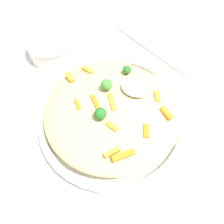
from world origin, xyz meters
TOP-DOWN VIEW (x-y plane):
  - ground_plane at (0.00, 0.00)m, footprint 2.40×2.40m
  - serving_bowl at (0.00, 0.00)m, footprint 0.33×0.33m
  - pasta_mound at (0.00, 0.00)m, footprint 0.30×0.29m
  - carrot_piece_0 at (-0.03, -0.02)m, footprint 0.04×0.03m
  - carrot_piece_1 at (0.03, -0.05)m, footprint 0.03×0.01m
  - carrot_piece_2 at (-0.10, 0.05)m, footprint 0.03×0.01m
  - carrot_piece_3 at (-0.12, 0.01)m, footprint 0.03×0.02m
  - carrot_piece_4 at (0.06, -0.09)m, footprint 0.02×0.03m
  - carrot_piece_5 at (0.07, 0.07)m, footprint 0.02×0.03m
  - carrot_piece_6 at (0.09, -0.02)m, footprint 0.02×0.03m
  - carrot_piece_7 at (0.00, 0.00)m, footprint 0.04×0.04m
  - carrot_piece_8 at (-0.06, -0.04)m, footprint 0.03×0.02m
  - carrot_piece_9 at (0.11, 0.04)m, footprint 0.03×0.02m
  - carrot_piece_10 at (0.08, -0.09)m, footprint 0.04×0.04m
  - broccoli_floret_0 at (-0.00, -0.04)m, footprint 0.02×0.02m
  - broccoli_floret_1 at (-0.02, 0.09)m, footprint 0.02×0.02m
  - broccoli_floret_2 at (-0.03, 0.02)m, footprint 0.02×0.02m
  - serving_spoon at (0.02, 0.08)m, footprint 0.18×0.12m
  - companion_bowl at (-0.27, 0.12)m, footprint 0.14×0.14m

SIDE VIEW (x-z plane):
  - ground_plane at x=0.00m, z-range 0.00..0.00m
  - serving_bowl at x=0.00m, z-range 0.00..0.04m
  - companion_bowl at x=-0.27m, z-range 0.00..0.06m
  - pasta_mound at x=0.00m, z-range 0.03..0.09m
  - carrot_piece_2 at x=-0.10m, z-range 0.08..0.09m
  - carrot_piece_5 at x=0.07m, z-range 0.08..0.09m
  - carrot_piece_6 at x=0.09m, z-range 0.08..0.09m
  - carrot_piece_3 at x=-0.12m, z-range 0.08..0.09m
  - carrot_piece_4 at x=0.06m, z-range 0.08..0.09m
  - carrot_piece_9 at x=0.11m, z-range 0.08..0.09m
  - carrot_piece_10 at x=0.08m, z-range 0.08..0.09m
  - carrot_piece_8 at x=-0.06m, z-range 0.09..0.09m
  - carrot_piece_0 at x=-0.03m, z-range 0.09..0.10m
  - carrot_piece_1 at x=0.03m, z-range 0.09..0.10m
  - carrot_piece_7 at x=0.00m, z-range 0.09..0.10m
  - broccoli_floret_1 at x=-0.02m, z-range 0.09..0.11m
  - broccoli_floret_0 at x=0.00m, z-range 0.09..0.12m
  - broccoli_floret_2 at x=-0.03m, z-range 0.09..0.12m
  - serving_spoon at x=0.02m, z-range 0.07..0.15m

